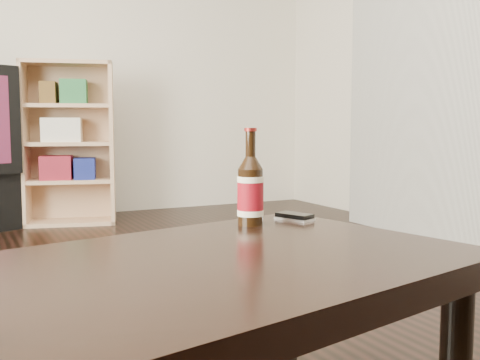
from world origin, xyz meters
name	(u,v)px	position (x,y,z in m)	size (l,w,h in m)	color
chimney_breast	(435,16)	(2.35, 1.20, 1.35)	(0.30, 1.20, 2.70)	silver
bookshelf	(68,140)	(0.41, 2.63, 0.58)	(0.66, 0.43, 1.12)	tan
coffee_table	(188,294)	(0.08, -0.43, 0.37)	(1.26, 0.89, 0.43)	black
beer_bottle	(250,191)	(0.37, -0.12, 0.52)	(0.08, 0.08, 0.25)	black
phone	(295,217)	(0.52, -0.11, 0.44)	(0.09, 0.11, 0.02)	silver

